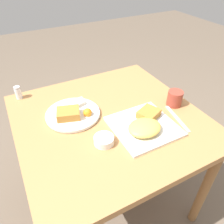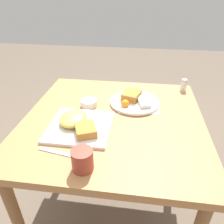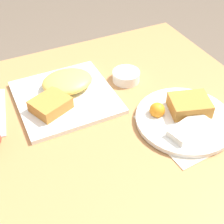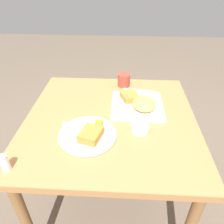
% 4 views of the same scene
% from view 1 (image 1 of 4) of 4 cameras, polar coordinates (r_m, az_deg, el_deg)
% --- Properties ---
extents(ground_plane, '(8.00, 8.00, 0.00)m').
position_cam_1_polar(ground_plane, '(1.64, -0.51, -20.82)').
color(ground_plane, brown).
extents(dining_table, '(0.91, 0.90, 0.71)m').
position_cam_1_polar(dining_table, '(1.16, -0.67, -4.57)').
color(dining_table, '#B27A47').
rests_on(dining_table, ground_plane).
extents(menu_card, '(0.18, 0.23, 0.00)m').
position_cam_1_polar(menu_card, '(1.16, -9.15, 0.26)').
color(menu_card, beige).
rests_on(menu_card, dining_table).
extents(plate_square_near, '(0.29, 0.29, 0.06)m').
position_cam_1_polar(plate_square_near, '(1.04, 8.52, -3.37)').
color(plate_square_near, white).
rests_on(plate_square_near, dining_table).
extents(plate_oval_far, '(0.27, 0.27, 0.05)m').
position_cam_1_polar(plate_oval_far, '(1.12, -10.25, -0.28)').
color(plate_oval_far, white).
rests_on(plate_oval_far, menu_card).
extents(sauce_ramekin, '(0.09, 0.09, 0.03)m').
position_cam_1_polar(sauce_ramekin, '(0.96, -2.13, -7.31)').
color(sauce_ramekin, white).
rests_on(sauce_ramekin, dining_table).
extents(salt_shaker, '(0.04, 0.04, 0.07)m').
position_cam_1_polar(salt_shaker, '(1.34, -23.26, 4.52)').
color(salt_shaker, white).
rests_on(salt_shaker, dining_table).
extents(butter_knife, '(0.05, 0.21, 0.00)m').
position_cam_1_polar(butter_knife, '(1.14, 16.64, -1.59)').
color(butter_knife, silver).
rests_on(butter_knife, dining_table).
extents(coffee_mug, '(0.08, 0.08, 0.08)m').
position_cam_1_polar(coffee_mug, '(1.22, 16.07, 3.46)').
color(coffee_mug, '#9E3D2D').
rests_on(coffee_mug, dining_table).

